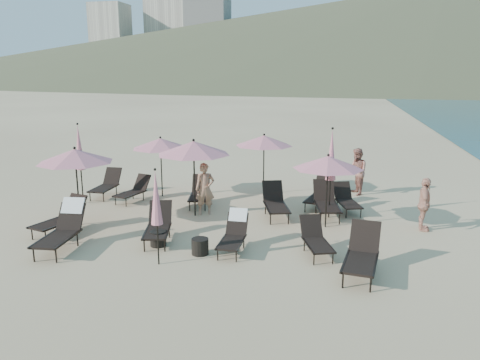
% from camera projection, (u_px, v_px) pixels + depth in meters
% --- Properties ---
extents(ground, '(800.00, 800.00, 0.00)m').
position_uv_depth(ground, '(222.00, 253.00, 11.96)').
color(ground, '#D6BA8C').
rests_on(ground, ground).
extents(volcanic_headland, '(690.00, 690.00, 55.00)m').
position_uv_depth(volcanic_headland, '(462.00, 34.00, 279.58)').
color(volcanic_headland, brown).
rests_on(volcanic_headland, ground).
extents(hotel_skyline, '(109.00, 82.00, 55.00)m').
position_uv_depth(hotel_skyline, '(182.00, 39.00, 283.96)').
color(hotel_skyline, beige).
rests_on(hotel_skyline, ground).
extents(lounger_0, '(1.07, 1.81, 0.98)m').
position_uv_depth(lounger_0, '(61.00, 217.00, 13.34)').
color(lounger_0, black).
rests_on(lounger_0, ground).
extents(lounger_1, '(0.86, 1.94, 1.18)m').
position_uv_depth(lounger_1, '(63.00, 227.00, 12.16)').
color(lounger_1, black).
rests_on(lounger_1, ground).
extents(lounger_2, '(1.02, 1.77, 0.96)m').
position_uv_depth(lounger_2, '(158.00, 225.00, 12.69)').
color(lounger_2, black).
rests_on(lounger_2, ground).
extents(lounger_3, '(0.58, 1.54, 0.96)m').
position_uv_depth(lounger_3, '(234.00, 233.00, 12.06)').
color(lounger_3, black).
rests_on(lounger_3, ground).
extents(lounger_4, '(1.01, 1.59, 0.85)m').
position_uv_depth(lounger_4, '(316.00, 239.00, 11.80)').
color(lounger_4, black).
rests_on(lounger_4, ground).
extents(lounger_5, '(0.95, 1.91, 1.05)m').
position_uv_depth(lounger_5, '(362.00, 254.00, 10.58)').
color(lounger_5, black).
rests_on(lounger_5, ground).
extents(lounger_6, '(0.66, 1.66, 0.95)m').
position_uv_depth(lounger_6, '(106.00, 184.00, 17.31)').
color(lounger_6, black).
rests_on(lounger_6, ground).
extents(lounger_7, '(0.94, 1.60, 0.86)m').
position_uv_depth(lounger_7, '(134.00, 190.00, 16.65)').
color(lounger_7, black).
rests_on(lounger_7, ground).
extents(lounger_8, '(0.92, 1.73, 0.94)m').
position_uv_depth(lounger_8, '(200.00, 192.00, 16.18)').
color(lounger_8, black).
rests_on(lounger_8, ground).
extents(lounger_9, '(1.15, 1.87, 1.01)m').
position_uv_depth(lounger_9, '(275.00, 202.00, 14.86)').
color(lounger_9, black).
rests_on(lounger_9, ground).
extents(lounger_10, '(1.01, 1.90, 1.04)m').
position_uv_depth(lounger_10, '(326.00, 201.00, 14.90)').
color(lounger_10, black).
rests_on(lounger_10, ground).
extents(lounger_11, '(0.98, 1.75, 0.95)m').
position_uv_depth(lounger_11, '(319.00, 195.00, 15.87)').
color(lounger_11, black).
rests_on(lounger_11, ground).
extents(lounger_12, '(1.01, 1.62, 0.87)m').
position_uv_depth(lounger_12, '(347.00, 200.00, 15.39)').
color(lounger_12, black).
rests_on(lounger_12, ground).
extents(umbrella_open_0, '(2.22, 2.22, 2.39)m').
position_uv_depth(umbrella_open_0, '(75.00, 156.00, 13.69)').
color(umbrella_open_0, black).
rests_on(umbrella_open_0, ground).
extents(umbrella_open_1, '(2.31, 2.31, 2.49)m').
position_uv_depth(umbrella_open_1, '(194.00, 148.00, 14.56)').
color(umbrella_open_1, black).
rests_on(umbrella_open_1, ground).
extents(umbrella_open_2, '(2.06, 2.06, 2.22)m').
position_uv_depth(umbrella_open_2, '(328.00, 162.00, 13.49)').
color(umbrella_open_2, black).
rests_on(umbrella_open_2, ground).
extents(umbrella_open_3, '(2.08, 2.08, 2.24)m').
position_uv_depth(umbrella_open_3, '(160.00, 143.00, 16.95)').
color(umbrella_open_3, black).
rests_on(umbrella_open_3, ground).
extents(umbrella_open_4, '(2.13, 2.13, 2.29)m').
position_uv_depth(umbrella_open_4, '(264.00, 141.00, 17.29)').
color(umbrella_open_4, black).
rests_on(umbrella_open_4, ground).
extents(umbrella_closed_0, '(0.28, 0.28, 2.36)m').
position_uv_depth(umbrella_closed_0, '(156.00, 198.00, 10.87)').
color(umbrella_closed_0, black).
rests_on(umbrella_closed_0, ground).
extents(umbrella_closed_1, '(0.34, 0.34, 2.87)m').
position_uv_depth(umbrella_closed_1, '(331.00, 155.00, 14.40)').
color(umbrella_closed_1, black).
rests_on(umbrella_closed_1, ground).
extents(umbrella_closed_2, '(0.33, 0.33, 2.83)m').
position_uv_depth(umbrella_closed_2, '(79.00, 148.00, 16.02)').
color(umbrella_closed_2, black).
rests_on(umbrella_closed_2, ground).
extents(side_table_0, '(0.42, 0.42, 0.41)m').
position_uv_depth(side_table_0, '(158.00, 238.00, 12.39)').
color(side_table_0, black).
rests_on(side_table_0, ground).
extents(side_table_1, '(0.43, 0.43, 0.41)m').
position_uv_depth(side_table_1, '(200.00, 246.00, 11.81)').
color(side_table_1, black).
rests_on(side_table_1, ground).
extents(beachgoer_a, '(0.71, 0.59, 1.68)m').
position_uv_depth(beachgoer_a, '(205.00, 189.00, 15.01)').
color(beachgoer_a, '#A57559').
rests_on(beachgoer_a, ground).
extents(beachgoer_b, '(0.90, 1.02, 1.75)m').
position_uv_depth(beachgoer_b, '(357.00, 172.00, 17.44)').
color(beachgoer_b, '#A56555').
rests_on(beachgoer_b, ground).
extents(beachgoer_c, '(0.45, 0.94, 1.57)m').
position_uv_depth(beachgoer_c, '(424.00, 204.00, 13.48)').
color(beachgoer_c, tan).
rests_on(beachgoer_c, ground).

